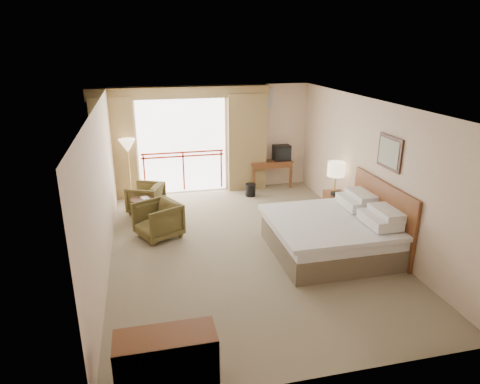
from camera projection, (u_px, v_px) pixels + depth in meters
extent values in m
plane|color=#7F7359|center=(246.00, 246.00, 8.20)|extent=(7.00, 7.00, 0.00)
plane|color=white|center=(246.00, 104.00, 7.30)|extent=(7.00, 7.00, 0.00)
plane|color=beige|center=(213.00, 139.00, 10.97)|extent=(5.00, 0.00, 5.00)
plane|color=beige|center=(325.00, 276.00, 4.53)|extent=(5.00, 0.00, 5.00)
plane|color=beige|center=(102.00, 189.00, 7.22)|extent=(0.00, 7.00, 7.00)
plane|color=beige|center=(371.00, 170.00, 8.29)|extent=(0.00, 7.00, 7.00)
plane|color=white|center=(182.00, 146.00, 10.83)|extent=(2.40, 0.00, 2.40)
cube|color=red|center=(183.00, 156.00, 10.89)|extent=(2.09, 0.03, 0.04)
cube|color=red|center=(183.00, 152.00, 10.86)|extent=(2.09, 0.03, 0.04)
cube|color=red|center=(144.00, 174.00, 10.81)|extent=(0.04, 0.03, 1.00)
cube|color=red|center=(184.00, 171.00, 11.02)|extent=(0.04, 0.03, 1.00)
cube|color=red|center=(221.00, 169.00, 11.24)|extent=(0.04, 0.03, 1.00)
cube|color=olive|center=(115.00, 149.00, 10.34)|extent=(1.00, 0.26, 2.50)
cube|color=olive|center=(247.00, 142.00, 11.04)|extent=(1.00, 0.26, 2.50)
cube|color=olive|center=(180.00, 93.00, 10.29)|extent=(4.40, 0.22, 0.28)
cube|color=silver|center=(263.00, 98.00, 10.89)|extent=(0.50, 0.04, 0.50)
cube|color=brown|center=(330.00, 243.00, 7.89)|extent=(2.05, 2.00, 0.40)
cube|color=white|center=(331.00, 228.00, 7.79)|extent=(2.01, 1.96, 0.22)
cube|color=white|center=(329.00, 221.00, 7.74)|extent=(2.09, 2.06, 0.08)
cube|color=white|center=(380.00, 220.00, 7.44)|extent=(0.50, 0.75, 0.18)
cube|color=white|center=(355.00, 202.00, 8.26)|extent=(0.50, 0.75, 0.18)
cube|color=white|center=(388.00, 213.00, 7.42)|extent=(0.40, 0.70, 0.14)
cube|color=white|center=(362.00, 196.00, 8.25)|extent=(0.40, 0.70, 0.14)
cube|color=brown|center=(382.00, 215.00, 7.96)|extent=(0.06, 2.10, 1.30)
cube|color=black|center=(390.00, 153.00, 7.56)|extent=(0.03, 0.72, 0.60)
cube|color=silver|center=(389.00, 153.00, 7.56)|extent=(0.01, 0.60, 0.48)
cube|color=brown|center=(334.00, 205.00, 9.46)|extent=(0.44, 0.51, 0.58)
cylinder|color=tan|center=(335.00, 190.00, 9.40)|extent=(0.15, 0.15, 0.04)
cylinder|color=tan|center=(335.00, 182.00, 9.33)|extent=(0.03, 0.03, 0.40)
cylinder|color=#FFE5B2|center=(336.00, 169.00, 9.23)|extent=(0.38, 0.38, 0.31)
cube|color=black|center=(336.00, 193.00, 9.20)|extent=(0.21, 0.17, 0.08)
cube|color=brown|center=(270.00, 161.00, 11.38)|extent=(1.11, 0.54, 0.05)
cube|color=brown|center=(254.00, 178.00, 11.18)|extent=(0.06, 0.06, 0.68)
cube|color=brown|center=(291.00, 175.00, 11.39)|extent=(0.06, 0.06, 0.68)
cube|color=brown|center=(250.00, 173.00, 11.60)|extent=(0.06, 0.06, 0.68)
cube|color=brown|center=(285.00, 171.00, 11.82)|extent=(0.06, 0.06, 0.68)
cube|color=brown|center=(268.00, 169.00, 11.69)|extent=(1.02, 0.03, 0.51)
cube|color=brown|center=(273.00, 166.00, 11.18)|extent=(1.02, 0.03, 0.11)
cube|color=black|center=(281.00, 153.00, 11.37)|extent=(0.45, 0.34, 0.40)
cube|color=black|center=(283.00, 154.00, 11.21)|extent=(0.40, 0.02, 0.32)
cylinder|color=black|center=(258.00, 156.00, 11.25)|extent=(0.16, 0.16, 0.27)
cylinder|color=white|center=(264.00, 160.00, 11.27)|extent=(0.08, 0.08, 0.10)
cylinder|color=black|center=(250.00, 190.00, 10.83)|extent=(0.31, 0.31, 0.32)
imported|color=#453A19|center=(147.00, 211.00, 9.88)|extent=(0.96, 0.95, 0.66)
imported|color=#453A19|center=(159.00, 237.00, 8.60)|extent=(1.06, 1.05, 0.72)
cylinder|color=black|center=(142.00, 200.00, 9.16)|extent=(0.47, 0.47, 0.04)
cylinder|color=black|center=(143.00, 211.00, 9.24)|extent=(0.06, 0.06, 0.47)
cylinder|color=black|center=(143.00, 221.00, 9.32)|extent=(0.34, 0.34, 0.03)
imported|color=white|center=(142.00, 199.00, 9.16)|extent=(0.21, 0.24, 0.02)
cylinder|color=tan|center=(132.00, 201.00, 10.51)|extent=(0.25, 0.25, 0.03)
cylinder|color=tan|center=(130.00, 175.00, 10.29)|extent=(0.03, 0.03, 1.35)
cone|color=#FFE5B2|center=(127.00, 146.00, 10.05)|extent=(0.40, 0.40, 0.32)
cube|color=brown|center=(167.00, 363.00, 4.69)|extent=(1.10, 0.46, 0.73)
cube|color=black|center=(168.00, 378.00, 4.48)|extent=(1.01, 0.02, 0.64)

